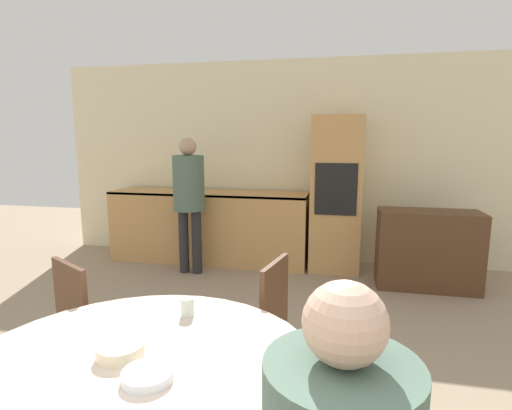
{
  "coord_description": "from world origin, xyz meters",
  "views": [
    {
      "loc": [
        0.58,
        -0.08,
        1.61
      ],
      "look_at": [
        -0.05,
        2.84,
        1.11
      ],
      "focal_mm": 28.0,
      "sensor_mm": 36.0,
      "label": 1
    }
  ],
  "objects_px": {
    "oven_unit": "(336,194)",
    "chair_far_right": "(259,324)",
    "person_standing": "(189,191)",
    "cup": "(187,307)",
    "bowl_near": "(148,375)",
    "chair_far_left": "(56,335)",
    "sideboard": "(428,250)",
    "bowl_centre": "(120,350)"
  },
  "relations": [
    {
      "from": "oven_unit",
      "to": "chair_far_right",
      "type": "relative_size",
      "value": 2.04
    },
    {
      "from": "chair_far_right",
      "to": "person_standing",
      "type": "distance_m",
      "value": 2.6
    },
    {
      "from": "sideboard",
      "to": "chair_far_left",
      "type": "bearing_deg",
      "value": -133.02
    },
    {
      "from": "oven_unit",
      "to": "bowl_near",
      "type": "relative_size",
      "value": 10.11
    },
    {
      "from": "person_standing",
      "to": "cup",
      "type": "bearing_deg",
      "value": -68.78
    },
    {
      "from": "person_standing",
      "to": "cup",
      "type": "height_order",
      "value": "person_standing"
    },
    {
      "from": "chair_far_left",
      "to": "bowl_near",
      "type": "relative_size",
      "value": 4.95
    },
    {
      "from": "sideboard",
      "to": "cup",
      "type": "relative_size",
      "value": 11.98
    },
    {
      "from": "cup",
      "to": "bowl_near",
      "type": "distance_m",
      "value": 0.53
    },
    {
      "from": "person_standing",
      "to": "bowl_centre",
      "type": "xyz_separation_m",
      "value": [
        0.92,
        -3.07,
        -0.2
      ]
    },
    {
      "from": "sideboard",
      "to": "cup",
      "type": "distance_m",
      "value": 3.22
    },
    {
      "from": "sideboard",
      "to": "cup",
      "type": "xyz_separation_m",
      "value": [
        -1.65,
        -2.74,
        0.38
      ]
    },
    {
      "from": "oven_unit",
      "to": "cup",
      "type": "height_order",
      "value": "oven_unit"
    },
    {
      "from": "chair_far_right",
      "to": "bowl_near",
      "type": "distance_m",
      "value": 1.04
    },
    {
      "from": "oven_unit",
      "to": "person_standing",
      "type": "bearing_deg",
      "value": -162.58
    },
    {
      "from": "person_standing",
      "to": "bowl_near",
      "type": "height_order",
      "value": "person_standing"
    },
    {
      "from": "chair_far_left",
      "to": "person_standing",
      "type": "height_order",
      "value": "person_standing"
    },
    {
      "from": "person_standing",
      "to": "bowl_centre",
      "type": "relative_size",
      "value": 8.73
    },
    {
      "from": "chair_far_left",
      "to": "cup",
      "type": "bearing_deg",
      "value": 23.83
    },
    {
      "from": "chair_far_left",
      "to": "cup",
      "type": "height_order",
      "value": "chair_far_left"
    },
    {
      "from": "person_standing",
      "to": "cup",
      "type": "distance_m",
      "value": 2.86
    },
    {
      "from": "oven_unit",
      "to": "sideboard",
      "type": "bearing_deg",
      "value": -24.47
    },
    {
      "from": "sideboard",
      "to": "oven_unit",
      "type": "bearing_deg",
      "value": 155.53
    },
    {
      "from": "cup",
      "to": "chair_far_right",
      "type": "bearing_deg",
      "value": 60.28
    },
    {
      "from": "oven_unit",
      "to": "bowl_near",
      "type": "distance_m",
      "value": 3.77
    },
    {
      "from": "chair_far_left",
      "to": "chair_far_right",
      "type": "bearing_deg",
      "value": 48.8
    },
    {
      "from": "person_standing",
      "to": "bowl_centre",
      "type": "distance_m",
      "value": 3.21
    },
    {
      "from": "bowl_centre",
      "to": "chair_far_right",
      "type": "bearing_deg",
      "value": 66.21
    },
    {
      "from": "sideboard",
      "to": "person_standing",
      "type": "bearing_deg",
      "value": -178.34
    },
    {
      "from": "sideboard",
      "to": "bowl_centre",
      "type": "height_order",
      "value": "sideboard"
    },
    {
      "from": "bowl_near",
      "to": "chair_far_left",
      "type": "bearing_deg",
      "value": 145.28
    },
    {
      "from": "chair_far_right",
      "to": "cup",
      "type": "bearing_deg",
      "value": -17.93
    },
    {
      "from": "chair_far_left",
      "to": "sideboard",
      "type": "bearing_deg",
      "value": 76.79
    },
    {
      "from": "oven_unit",
      "to": "bowl_centre",
      "type": "distance_m",
      "value": 3.69
    },
    {
      "from": "oven_unit",
      "to": "chair_far_right",
      "type": "height_order",
      "value": "oven_unit"
    },
    {
      "from": "chair_far_left",
      "to": "bowl_centre",
      "type": "height_order",
      "value": "chair_far_left"
    },
    {
      "from": "chair_far_left",
      "to": "person_standing",
      "type": "bearing_deg",
      "value": 124.44
    },
    {
      "from": "sideboard",
      "to": "bowl_centre",
      "type": "bearing_deg",
      "value": -119.37
    },
    {
      "from": "chair_far_left",
      "to": "cup",
      "type": "distance_m",
      "value": 0.88
    },
    {
      "from": "sideboard",
      "to": "chair_far_right",
      "type": "height_order",
      "value": "chair_far_right"
    },
    {
      "from": "person_standing",
      "to": "bowl_centre",
      "type": "height_order",
      "value": "person_standing"
    },
    {
      "from": "bowl_near",
      "to": "chair_far_right",
      "type": "bearing_deg",
      "value": 78.32
    }
  ]
}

